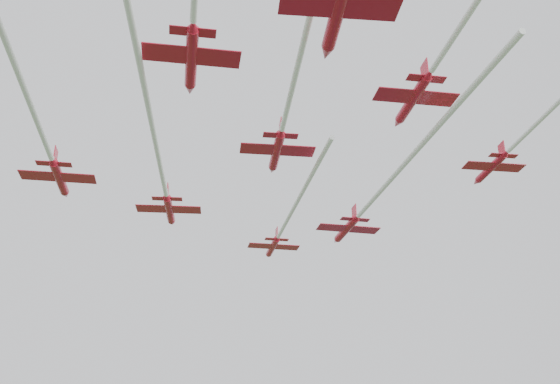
% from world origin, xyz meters
% --- Properties ---
extents(jet_lead, '(17.74, 42.58, 2.56)m').
position_xyz_m(jet_lead, '(-3.89, 11.82, 50.94)').
color(jet_lead, red).
extents(jet_row2_left, '(19.89, 64.21, 2.80)m').
position_xyz_m(jet_row2_left, '(-15.20, -13.11, 51.58)').
color(jet_row2_left, red).
extents(jet_row2_right, '(22.29, 51.20, 2.81)m').
position_xyz_m(jet_row2_right, '(10.36, -0.08, 49.96)').
color(jet_row2_right, red).
extents(jet_row3_left, '(17.37, 43.79, 2.64)m').
position_xyz_m(jet_row3_left, '(-23.97, -23.71, 49.09)').
color(jet_row3_left, red).
extents(jet_row3_mid, '(15.08, 41.72, 2.70)m').
position_xyz_m(jet_row3_mid, '(1.41, -19.37, 52.20)').
color(jet_row3_mid, red).
extents(jet_row4_right, '(18.86, 49.41, 2.62)m').
position_xyz_m(jet_row4_right, '(18.83, -31.06, 52.69)').
color(jet_row4_right, red).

